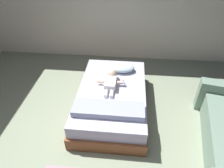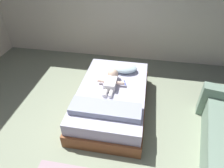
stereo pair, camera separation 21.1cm
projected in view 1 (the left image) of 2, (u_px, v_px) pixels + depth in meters
ground_plane at (94, 164)px, 2.73m from camera, size 8.00×8.00×0.00m
wall_behind_bed at (114, 0)px, 4.28m from camera, size 8.00×0.12×2.69m
bed at (112, 99)px, 3.47m from camera, size 1.15×1.88×0.43m
pillow at (121, 68)px, 3.73m from camera, size 0.48×0.30×0.13m
baby at (111, 80)px, 3.41m from camera, size 0.46×0.62×0.19m
toothbrush at (124, 82)px, 3.48m from camera, size 0.06×0.13×0.02m
blanket at (108, 109)px, 2.89m from camera, size 1.03×0.32×0.09m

